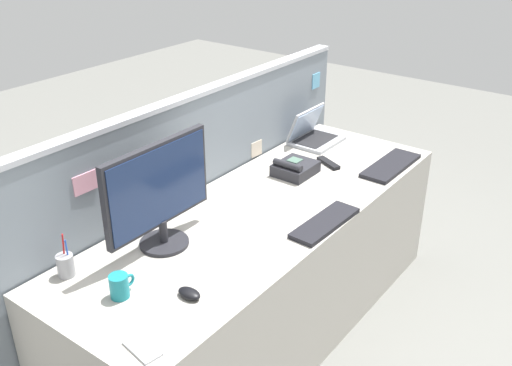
% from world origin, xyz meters
% --- Properties ---
extents(ground_plane, '(10.00, 10.00, 0.00)m').
position_xyz_m(ground_plane, '(0.00, 0.00, 0.00)').
color(ground_plane, slate).
extents(desk, '(2.29, 0.78, 0.74)m').
position_xyz_m(desk, '(0.00, 0.00, 0.37)').
color(desk, '#ADA89E').
rests_on(desk, ground_plane).
extents(cubicle_divider, '(2.45, 0.08, 1.24)m').
position_xyz_m(cubicle_divider, '(0.00, 0.43, 0.62)').
color(cubicle_divider, gray).
rests_on(cubicle_divider, ground_plane).
extents(desktop_monitor, '(0.56, 0.21, 0.47)m').
position_xyz_m(desktop_monitor, '(-0.52, 0.16, 1.00)').
color(desktop_monitor, '#232328').
rests_on(desktop_monitor, desk).
extents(laptop, '(0.31, 0.25, 0.21)m').
position_xyz_m(laptop, '(0.86, 0.27, 0.79)').
color(laptop, '#9EA0A8').
rests_on(laptop, desk).
extents(desk_phone, '(0.22, 0.19, 0.10)m').
position_xyz_m(desk_phone, '(0.41, 0.09, 0.78)').
color(desk_phone, '#232328').
rests_on(desk_phone, desk).
extents(keyboard_main, '(0.41, 0.14, 0.02)m').
position_xyz_m(keyboard_main, '(0.04, -0.32, 0.75)').
color(keyboard_main, black).
rests_on(keyboard_main, desk).
extents(keyboard_spare, '(0.45, 0.17, 0.02)m').
position_xyz_m(keyboard_spare, '(0.80, -0.29, 0.75)').
color(keyboard_spare, black).
rests_on(keyboard_spare, desk).
extents(computer_mouse_right_hand, '(0.06, 0.10, 0.03)m').
position_xyz_m(computer_mouse_right_hand, '(-0.73, -0.18, 0.76)').
color(computer_mouse_right_hand, black).
rests_on(computer_mouse_right_hand, desk).
extents(pen_cup, '(0.07, 0.07, 0.18)m').
position_xyz_m(pen_cup, '(-0.92, 0.30, 0.79)').
color(pen_cup, '#99999E').
rests_on(pen_cup, desk).
extents(cell_phone_silver_slab, '(0.09, 0.15, 0.01)m').
position_xyz_m(cell_phone_silver_slab, '(-1.03, -0.25, 0.75)').
color(cell_phone_silver_slab, '#B7BAC1').
rests_on(cell_phone_silver_slab, desk).
extents(tv_remote, '(0.11, 0.17, 0.02)m').
position_xyz_m(tv_remote, '(0.62, 0.01, 0.75)').
color(tv_remote, black).
rests_on(tv_remote, desk).
extents(coffee_mug, '(0.11, 0.07, 0.09)m').
position_xyz_m(coffee_mug, '(-0.88, 0.03, 0.79)').
color(coffee_mug, '#197A84').
rests_on(coffee_mug, desk).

